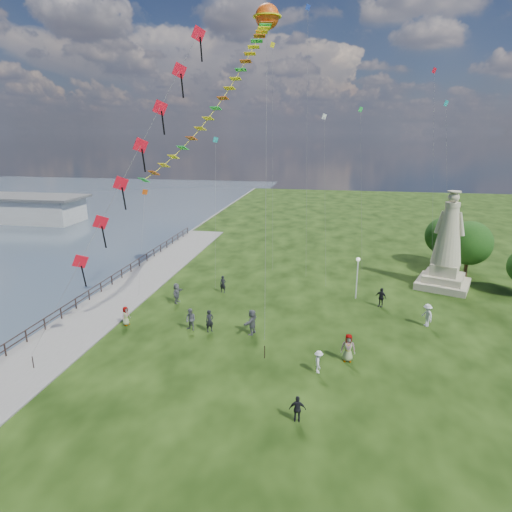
% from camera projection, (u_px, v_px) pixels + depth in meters
% --- Properties ---
extents(waterfront, '(200.00, 200.00, 1.51)m').
position_uv_depth(waterfront, '(95.00, 307.00, 36.54)').
color(waterfront, '#35414F').
rests_on(waterfront, ground).
extents(pier_pavilion, '(30.00, 8.00, 4.40)m').
position_uv_depth(pier_pavilion, '(1.00, 207.00, 73.62)').
color(pier_pavilion, '#A0A09B').
rests_on(pier_pavilion, ground).
extents(statue, '(5.82, 5.82, 9.20)m').
position_uv_depth(statue, '(447.00, 252.00, 40.12)').
color(statue, tan).
rests_on(statue, ground).
extents(lamppost, '(0.35, 0.35, 3.80)m').
position_uv_depth(lamppost, '(358.00, 269.00, 37.51)').
color(lamppost, silver).
rests_on(lamppost, ground).
extents(tree_row, '(8.97, 12.18, 5.81)m').
position_uv_depth(tree_row, '(470.00, 244.00, 43.38)').
color(tree_row, '#382314').
rests_on(tree_row, ground).
extents(person_0, '(0.74, 0.70, 1.70)m').
position_uv_depth(person_0, '(210.00, 321.00, 31.65)').
color(person_0, black).
rests_on(person_0, ground).
extents(person_1, '(0.97, 0.79, 1.72)m').
position_uv_depth(person_1, '(191.00, 320.00, 31.84)').
color(person_1, '#595960').
rests_on(person_1, ground).
extents(person_2, '(0.60, 0.99, 1.45)m').
position_uv_depth(person_2, '(319.00, 362.00, 26.26)').
color(person_2, silver).
rests_on(person_2, ground).
extents(person_3, '(0.89, 0.51, 1.46)m').
position_uv_depth(person_3, '(298.00, 409.00, 21.77)').
color(person_3, black).
rests_on(person_3, ground).
extents(person_4, '(0.93, 0.59, 1.87)m').
position_uv_depth(person_4, '(348.00, 348.00, 27.53)').
color(person_4, '#595960').
rests_on(person_4, ground).
extents(person_5, '(0.77, 1.67, 1.78)m').
position_uv_depth(person_5, '(177.00, 293.00, 37.04)').
color(person_5, '#595960').
rests_on(person_5, ground).
extents(person_6, '(0.63, 0.46, 1.61)m').
position_uv_depth(person_6, '(223.00, 284.00, 39.44)').
color(person_6, black).
rests_on(person_6, ground).
extents(person_8, '(0.99, 1.29, 1.78)m').
position_uv_depth(person_8, '(427.00, 315.00, 32.55)').
color(person_8, silver).
rests_on(person_8, ground).
extents(person_9, '(1.09, 0.98, 1.68)m').
position_uv_depth(person_9, '(381.00, 297.00, 36.22)').
color(person_9, black).
rests_on(person_9, ground).
extents(person_10, '(0.67, 0.84, 1.50)m').
position_uv_depth(person_10, '(126.00, 316.00, 32.76)').
color(person_10, '#595960').
rests_on(person_10, ground).
extents(person_11, '(1.20, 1.90, 1.90)m').
position_uv_depth(person_11, '(252.00, 322.00, 31.26)').
color(person_11, '#595960').
rests_on(person_11, ground).
extents(red_kite_train, '(9.11, 9.35, 21.02)m').
position_uv_depth(red_kite_train, '(139.00, 152.00, 27.50)').
color(red_kite_train, black).
rests_on(red_kite_train, ground).
extents(serpent_kite, '(7.42, 13.05, 23.55)m').
position_uv_depth(serpent_kite, '(265.00, 20.00, 31.90)').
color(serpent_kite, black).
rests_on(serpent_kite, ground).
extents(small_kites, '(29.08, 16.51, 26.18)m').
position_uv_depth(small_kites, '(318.00, 133.00, 42.37)').
color(small_kites, '#1CA1AD').
rests_on(small_kites, ground).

